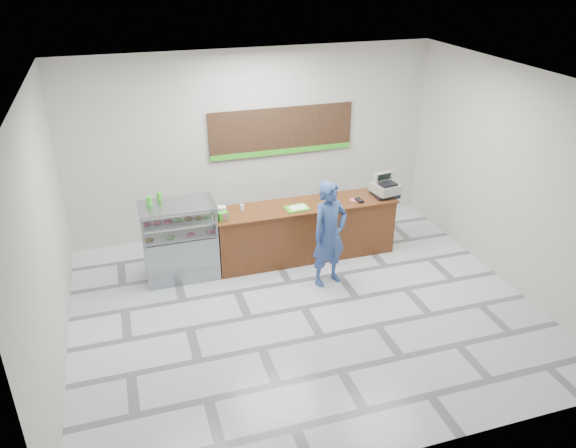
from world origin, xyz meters
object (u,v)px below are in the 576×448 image
object	(u,v)px
sales_counter	(305,231)
serving_tray	(297,208)
display_case	(180,240)
cash_register	(385,188)
customer	(329,234)

from	to	relation	value
sales_counter	serving_tray	bearing A→B (deg)	-148.32
display_case	cash_register	bearing A→B (deg)	-0.69
sales_counter	customer	distance (m)	1.02
cash_register	serving_tray	size ratio (longest dim) A/B	1.19
cash_register	sales_counter	bearing A→B (deg)	168.50
cash_register	serving_tray	xyz separation A→B (m)	(-1.69, -0.07, -0.14)
sales_counter	customer	xyz separation A→B (m)	(0.08, -0.94, 0.38)
cash_register	serving_tray	bearing A→B (deg)	172.76
sales_counter	display_case	bearing A→B (deg)	-180.00
display_case	serving_tray	world-z (taller)	display_case
serving_tray	sales_counter	bearing A→B (deg)	25.49
cash_register	serving_tray	distance (m)	1.70
display_case	cash_register	xyz separation A→B (m)	(3.72, -0.05, 0.50)
display_case	customer	distance (m)	2.50
display_case	serving_tray	xyz separation A→B (m)	(2.03, -0.12, 0.36)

